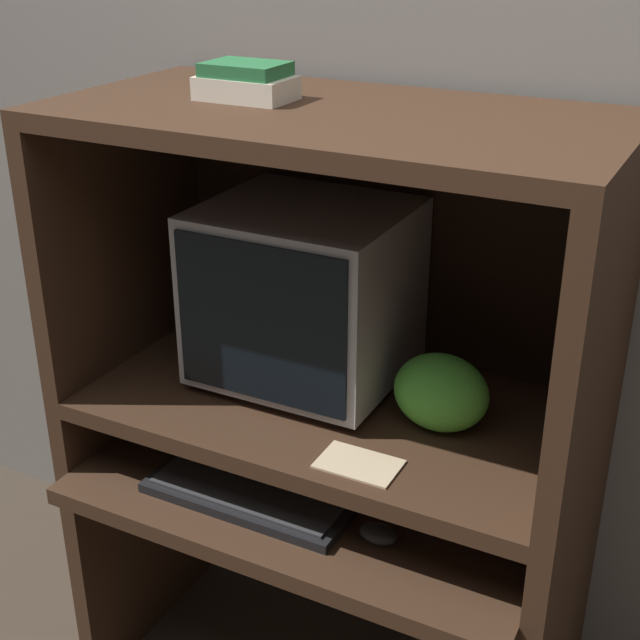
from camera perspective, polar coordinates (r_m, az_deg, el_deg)
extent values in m
cube|color=gray|center=(1.93, 5.45, 13.06)|extent=(6.00, 0.06, 2.60)
cube|color=#382316|center=(2.33, -10.73, -12.25)|extent=(0.04, 0.55, 0.61)
cube|color=#382316|center=(1.80, -1.85, -12.68)|extent=(0.97, 0.32, 0.04)
cube|color=#382316|center=(2.12, -11.55, -3.80)|extent=(0.04, 0.55, 0.17)
cube|color=#382316|center=(1.75, 16.02, -11.03)|extent=(0.04, 0.55, 0.17)
cube|color=#382316|center=(1.84, 0.79, -5.56)|extent=(0.97, 0.55, 0.04)
cube|color=#382316|center=(1.97, -12.48, 5.92)|extent=(0.04, 0.55, 0.59)
cube|color=#382316|center=(1.56, 17.62, 0.33)|extent=(0.04, 0.55, 0.59)
cube|color=#382316|center=(1.63, 0.91, 12.71)|extent=(0.97, 0.55, 0.04)
cube|color=black|center=(1.93, 4.36, 6.07)|extent=(0.97, 0.01, 0.59)
cylinder|color=#B2B2B7|center=(1.92, -0.87, -3.31)|extent=(0.20, 0.20, 0.02)
cube|color=#B2B2B7|center=(1.83, -0.91, 1.90)|extent=(0.40, 0.36, 0.36)
cube|color=black|center=(1.69, -3.84, -0.26)|extent=(0.37, 0.01, 0.32)
cube|color=black|center=(1.82, -4.80, -11.37)|extent=(0.43, 0.13, 0.02)
cube|color=#333335|center=(1.81, -4.81, -11.04)|extent=(0.39, 0.10, 0.01)
ellipsoid|color=#28282B|center=(1.72, 3.76, -13.50)|extent=(0.07, 0.05, 0.03)
ellipsoid|color=green|center=(1.72, 7.75, -4.62)|extent=(0.19, 0.14, 0.15)
cube|color=beige|center=(1.71, -4.74, 14.57)|extent=(0.17, 0.11, 0.04)
cube|color=#236638|center=(1.71, -4.77, 15.70)|extent=(0.15, 0.11, 0.03)
cube|color=#CCB28C|center=(1.63, 2.50, -9.19)|extent=(0.15, 0.10, 0.00)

